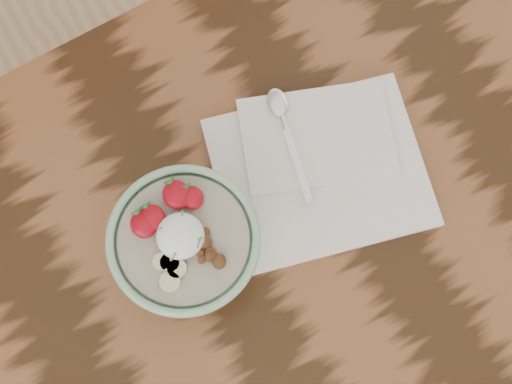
{
  "coord_description": "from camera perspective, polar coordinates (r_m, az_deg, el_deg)",
  "views": [
    {
      "loc": [
        -23.25,
        -7.9,
        165.84
      ],
      "look_at": [
        -12.52,
        10.44,
        85.76
      ],
      "focal_mm": 50.0,
      "sensor_mm": 36.0,
      "label": 1
    }
  ],
  "objects": [
    {
      "name": "table",
      "position": [
        1.03,
        9.0,
        -4.31
      ],
      "size": [
        160.0,
        90.0,
        75.0
      ],
      "color": "black",
      "rests_on": "ground"
    },
    {
      "name": "breakfast_bowl",
      "position": [
        0.87,
        -5.63,
        -4.21
      ],
      "size": [
        18.1,
        18.1,
        12.37
      ],
      "rotation": [
        0.0,
        0.0,
        0.32
      ],
      "color": "#88B790",
      "rests_on": "table"
    },
    {
      "name": "napkin",
      "position": [
        0.95,
        5.07,
        2.19
      ],
      "size": [
        32.07,
        28.45,
        1.67
      ],
      "rotation": [
        0.0,
        0.0,
        -0.27
      ],
      "color": "white",
      "rests_on": "table"
    },
    {
      "name": "spoon",
      "position": [
        0.95,
        2.14,
        5.94
      ],
      "size": [
        5.76,
        16.45,
        0.86
      ],
      "rotation": [
        0.0,
        0.0,
        -0.24
      ],
      "color": "silver",
      "rests_on": "napkin"
    }
  ]
}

